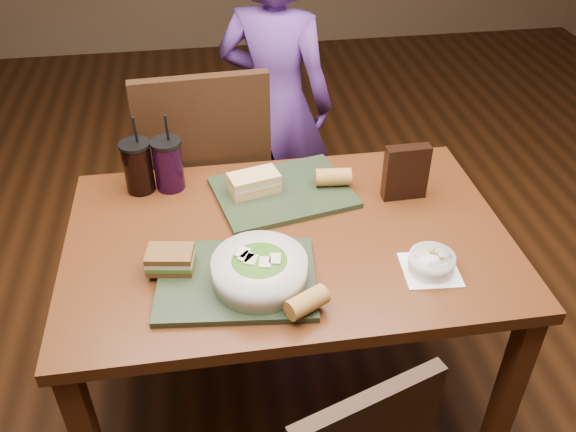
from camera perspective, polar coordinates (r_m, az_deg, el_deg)
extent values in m
plane|color=#381C0B|center=(2.34, 0.00, -16.33)|extent=(6.00, 6.00, 0.00)
cube|color=#4E260F|center=(2.00, 19.74, -15.66)|extent=(0.06, 0.06, 0.71)
cube|color=#4E260F|center=(2.36, -16.05, -5.04)|extent=(0.06, 0.06, 0.71)
cube|color=#4E260F|center=(2.47, 12.54, -2.27)|extent=(0.06, 0.06, 0.71)
cube|color=#4E260F|center=(1.81, 0.00, -2.28)|extent=(1.30, 0.85, 0.04)
cube|color=black|center=(2.49, -7.41, 2.67)|extent=(0.48, 0.48, 0.04)
cube|color=black|center=(2.16, -7.75, 6.14)|extent=(0.46, 0.07, 0.55)
cube|color=black|center=(2.50, -11.26, -5.16)|extent=(0.04, 0.04, 0.47)
cube|color=black|center=(2.50, -2.22, -4.33)|extent=(0.04, 0.04, 0.47)
cube|color=black|center=(2.80, -11.22, 0.15)|extent=(0.04, 0.04, 0.47)
cube|color=black|center=(2.80, -3.20, 0.89)|extent=(0.04, 0.04, 0.47)
imported|color=#532C79|center=(2.69, -1.15, 10.51)|extent=(0.60, 0.51, 1.38)
cube|color=#202D1A|center=(1.65, -4.82, -5.94)|extent=(0.45, 0.36, 0.02)
cube|color=#202D1A|center=(1.97, -0.50, 2.26)|extent=(0.48, 0.40, 0.02)
cylinder|color=silver|center=(1.60, -2.67, -5.14)|extent=(0.25, 0.25, 0.07)
ellipsoid|color=#427219|center=(1.59, -2.68, -4.75)|extent=(0.20, 0.20, 0.06)
cube|color=beige|center=(1.57, -3.48, -4.13)|extent=(0.04, 0.05, 0.01)
cube|color=beige|center=(1.59, -4.28, -3.48)|extent=(0.05, 0.05, 0.01)
cube|color=beige|center=(1.57, -1.22, -4.07)|extent=(0.04, 0.05, 0.01)
cube|color=beige|center=(1.56, -2.17, -4.42)|extent=(0.04, 0.05, 0.01)
cube|color=beige|center=(1.58, -3.93, -3.90)|extent=(0.05, 0.05, 0.01)
cube|color=white|center=(1.72, 13.16, -4.92)|extent=(0.16, 0.16, 0.00)
cylinder|color=silver|center=(1.71, 13.28, -4.26)|extent=(0.12, 0.12, 0.05)
cylinder|color=black|center=(1.70, 13.37, -3.77)|extent=(0.11, 0.11, 0.01)
cube|color=#B28947|center=(1.70, 13.61, -3.30)|extent=(0.02, 0.02, 0.01)
cube|color=#B28947|center=(1.70, 13.33, -3.22)|extent=(0.02, 0.02, 0.01)
cube|color=#B28947|center=(1.69, 14.17, -3.75)|extent=(0.01, 0.01, 0.01)
cube|color=#593819|center=(1.69, -10.87, -4.56)|extent=(0.14, 0.10, 0.02)
cube|color=#3F721E|center=(1.68, -10.92, -4.20)|extent=(0.14, 0.10, 0.01)
cube|color=beige|center=(1.67, -10.97, -3.87)|extent=(0.14, 0.10, 0.01)
cube|color=#593819|center=(1.66, -11.03, -3.48)|extent=(0.14, 0.10, 0.02)
cube|color=tan|center=(1.95, -3.17, 2.63)|extent=(0.17, 0.12, 0.02)
cube|color=orange|center=(1.95, -3.18, 2.98)|extent=(0.17, 0.12, 0.01)
cube|color=beige|center=(1.94, -3.19, 3.20)|extent=(0.17, 0.12, 0.01)
cube|color=tan|center=(1.93, -3.21, 3.63)|extent=(0.17, 0.12, 0.02)
cylinder|color=#AD7533|center=(1.53, 1.77, -8.07)|extent=(0.12, 0.10, 0.05)
cylinder|color=#AD7533|center=(1.98, 4.25, 3.66)|extent=(0.12, 0.07, 0.06)
cylinder|color=black|center=(2.01, -13.84, 4.36)|extent=(0.09, 0.09, 0.16)
cylinder|color=black|center=(1.97, -14.20, 6.49)|extent=(0.10, 0.10, 0.01)
cylinder|color=black|center=(1.94, -14.10, 7.73)|extent=(0.01, 0.03, 0.10)
cylinder|color=black|center=(2.00, -11.11, 4.61)|extent=(0.09, 0.09, 0.16)
cylinder|color=black|center=(1.96, -11.40, 6.77)|extent=(0.10, 0.10, 0.01)
cylinder|color=black|center=(1.93, -11.26, 8.01)|extent=(0.01, 0.03, 0.11)
cube|color=black|center=(1.95, 10.96, 4.03)|extent=(0.14, 0.05, 0.18)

